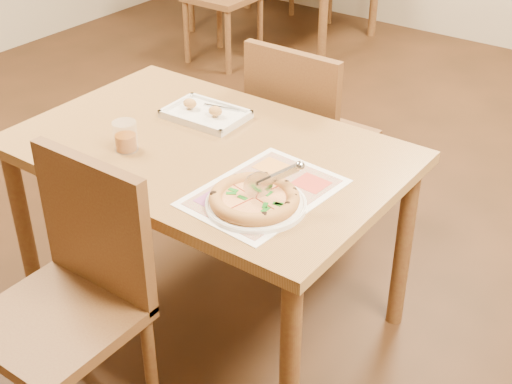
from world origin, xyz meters
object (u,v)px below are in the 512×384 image
Objects in this scene: chair_near at (76,273)px; appetizer_tray at (205,114)px; menu at (264,192)px; glass_tumbler at (126,138)px; dining_table at (208,168)px; chair_far at (303,123)px; plate at (256,204)px; pizza at (254,199)px; pizza_cutter at (272,179)px.

chair_near is 0.80m from appetizer_tray.
menu is at bearing 55.22° from chair_near.
dining_table is at bearing 40.94° from glass_tumbler.
glass_tumbler reaches higher than menu.
chair_near is 1.00× the size of chair_far.
appetizer_tray is at bearing 143.21° from plate.
chair_far reaches higher than appetizer_tray.
menu is at bearing -21.43° from dining_table.
chair_far is at bearing 114.20° from menu.
pizza is (-0.00, -0.00, 0.02)m from plate.
chair_near is 4.71× the size of glass_tumbler.
pizza_cutter is 0.29× the size of menu.
menu is at bearing 108.26° from plate.
dining_table is 0.30m from glass_tumbler.
pizza_cutter is 0.59m from glass_tumbler.
plate is 1.02× the size of appetizer_tray.
dining_table is at bearing 90.00° from chair_far.
chair_near is at bearing -131.61° from plate.
appetizer_tray is at bearing 100.62° from chair_near.
glass_tumbler is at bearing -99.33° from appetizer_tray.
dining_table is at bearing 149.24° from pizza.
chair_near is at bearing -124.78° from menu.
glass_tumbler is at bearing 176.40° from pizza.
dining_table is 0.24m from appetizer_tray.
plate is 2.18× the size of pizza_cutter.
glass_tumbler is 0.53m from menu.
appetizer_tray is (-0.14, 0.77, 0.17)m from chair_near.
menu is at bearing 114.20° from chair_far.
pizza reaches higher than dining_table.
chair_near is 0.51m from glass_tumbler.
appetizer_tray is 0.35m from glass_tumbler.
chair_near is at bearing -64.88° from glass_tumbler.
pizza is at bearing -119.52° from plate.
chair_far reaches higher than pizza_cutter.
menu is (0.53, 0.05, -0.04)m from glass_tumbler.
plate is at bearing -3.11° from glass_tumbler.
glass_tumbler is at bearing 130.08° from pizza_cutter.
chair_far is 0.90m from pizza_cutter.
pizza_cutter is at bearing 44.99° from pizza.
glass_tumbler is (-0.06, -0.34, 0.03)m from appetizer_tray.
appetizer_tray reaches higher than menu.
pizza_cutter is 0.11m from menu.
glass_tumbler is (-0.20, 0.43, 0.20)m from chair_near.
pizza reaches higher than plate.
dining_table is 0.46m from pizza_cutter.
chair_far is 1.78× the size of pizza.
chair_near reaches higher than dining_table.
chair_far is 0.89m from plate.
pizza_cutter reaches higher than appetizer_tray.
glass_tumbler reaches higher than appetizer_tray.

